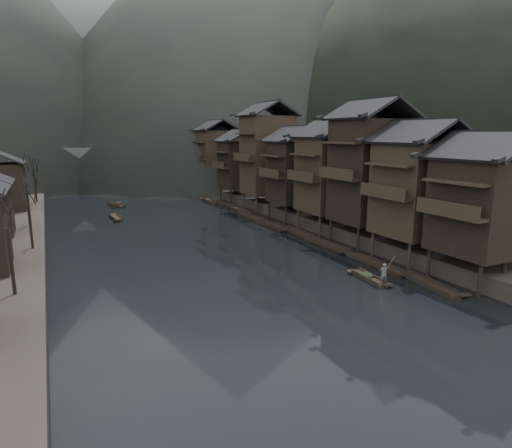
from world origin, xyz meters
TOP-DOWN VIEW (x-y plane):
  - water at (0.00, 0.00)m, footprint 300.00×300.00m
  - right_bank at (35.00, 40.00)m, footprint 40.00×200.00m
  - stilt_houses at (17.28, 19.76)m, footprint 9.00×67.60m
  - bare_trees at (-17.00, 26.35)m, footprint 3.72×73.36m
  - moored_sampans at (12.33, 21.23)m, footprint 2.91×61.36m
  - midriver_boats at (-3.93, 54.14)m, footprint 4.84×45.10m
  - stone_bridge at (-0.00, 72.00)m, footprint 40.00×6.00m
  - hills at (4.95, 170.64)m, footprint 320.00×380.00m
  - hero_sampan at (9.27, -3.86)m, footprint 1.35×4.59m
  - cargo_heap at (9.25, -3.65)m, footprint 1.00×1.31m
  - boatman at (9.42, -5.44)m, footprint 0.73×0.62m
  - bamboo_pole at (9.62, -5.44)m, footprint 0.74×2.36m

SIDE VIEW (x-z plane):
  - water at x=0.00m, z-range 0.00..0.00m
  - midriver_boats at x=-3.93m, z-range -0.02..0.43m
  - hero_sampan at x=9.27m, z-range -0.01..0.42m
  - moored_sampans at x=12.33m, z-range -0.03..0.44m
  - cargo_heap at x=9.25m, z-range 0.43..1.03m
  - right_bank at x=35.00m, z-range 0.00..1.80m
  - boatman at x=9.42m, z-range 0.43..2.14m
  - bamboo_pole at x=9.62m, z-range 2.14..5.13m
  - stone_bridge at x=0.00m, z-range 0.61..9.61m
  - bare_trees at x=-17.00m, z-range 2.60..10.05m
  - stilt_houses at x=17.28m, z-range 0.45..17.53m
  - hills at x=4.95m, z-range -7.05..124.88m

